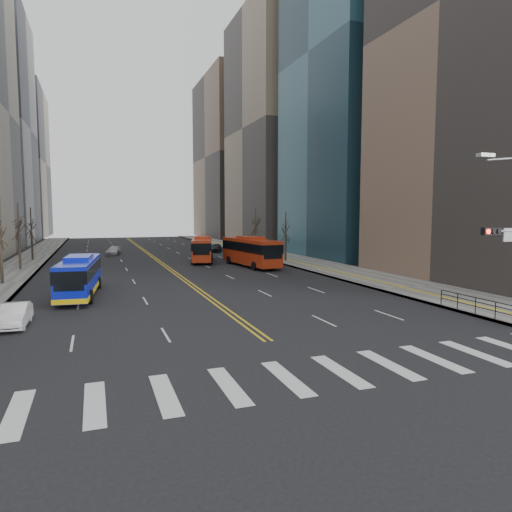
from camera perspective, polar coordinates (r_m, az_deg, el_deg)
ground at (r=18.95m, az=7.27°, el=-14.47°), size 220.00×220.00×0.00m
sidewalk_right at (r=66.35m, az=3.18°, el=-0.12°), size 7.00×130.00×0.15m
sidewalk_left at (r=61.77m, az=-27.31°, el=-1.12°), size 5.00×130.00×0.15m
crosswalk at (r=18.95m, az=7.27°, el=-14.45°), size 26.70×4.00×0.01m
centerline at (r=71.63m, az=-13.04°, el=0.10°), size 0.55×100.00×0.01m
office_towers at (r=86.57m, az=-14.39°, el=16.88°), size 83.00×134.00×58.00m
pedestrian_railing at (r=31.82m, az=25.76°, el=-5.29°), size 0.06×6.06×1.02m
street_trees at (r=50.46m, az=-18.58°, el=3.34°), size 35.20×47.20×7.60m
blue_bus at (r=37.91m, az=-21.20°, el=-2.21°), size 3.31×10.90×3.16m
red_bus_near at (r=54.90m, az=-0.67°, el=0.78°), size 3.91×11.68×3.63m
red_bus_far at (r=61.09m, az=-6.73°, el=1.08°), size 4.99×10.87×3.37m
car_white at (r=29.43m, az=-27.95°, el=-6.55°), size 1.50×4.03×1.32m
car_dark_mid at (r=75.77m, az=-4.97°, el=1.03°), size 2.95×4.41×1.39m
car_silver at (r=73.46m, az=-17.40°, el=0.61°), size 2.71×4.62×1.26m
car_dark_far at (r=83.83m, az=-7.15°, el=1.39°), size 2.61×4.84×1.29m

